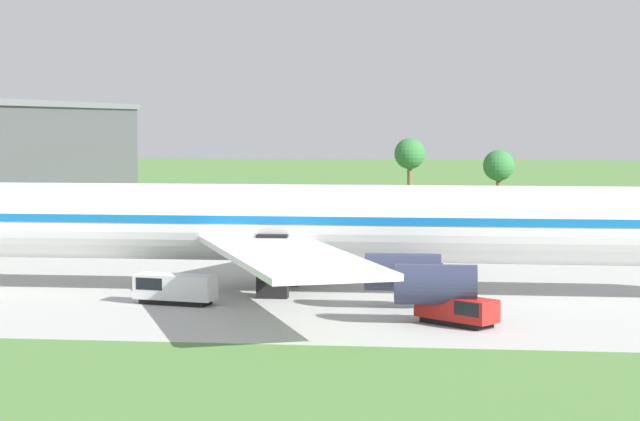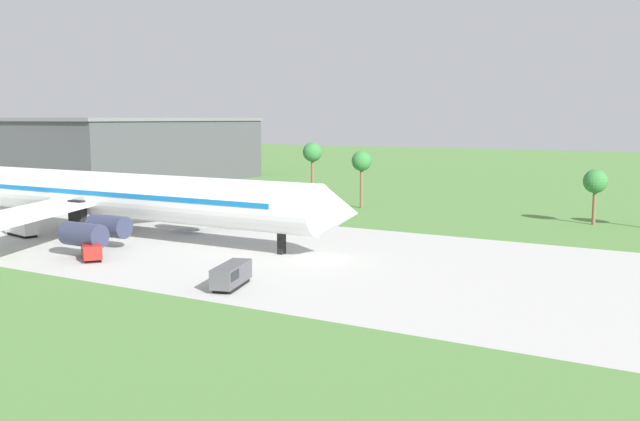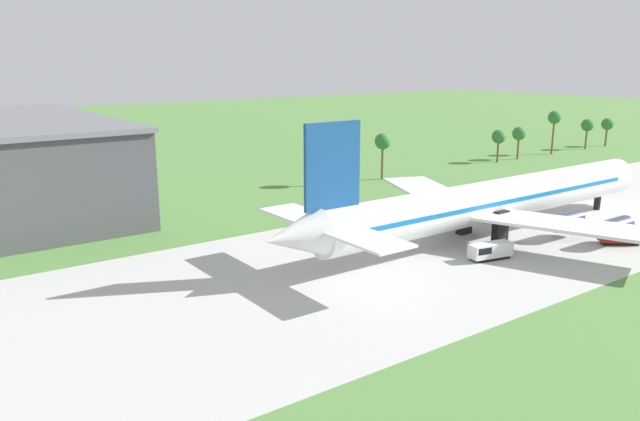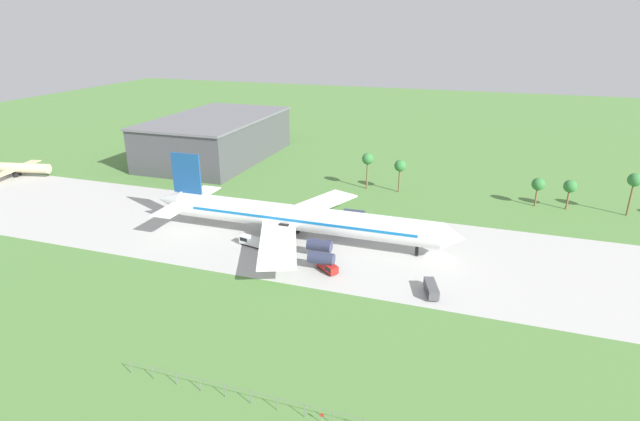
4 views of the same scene
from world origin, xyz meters
name	(u,v)px [view 2 (image 2 of 4)]	position (x,y,z in m)	size (l,w,h in m)	color
ground_plane	(321,258)	(0.00, 0.00, 0.00)	(600.00, 600.00, 0.00)	#517F3D
taxiway_strip	(321,258)	(0.00, 0.00, 0.01)	(320.00, 44.00, 0.02)	#B2B2AD
jet_airliner	(106,195)	(-34.19, -0.39, 5.52)	(78.67, 52.37, 19.07)	white
baggage_tug	(231,275)	(0.17, -17.03, 1.22)	(3.77, 6.58, 2.25)	black
fuel_truck	(92,250)	(-21.90, -14.17, 1.06)	(5.80, 5.16, 1.93)	black
catering_van	(21,227)	(-43.16, -7.55, 1.22)	(6.41, 3.21, 2.24)	black
terminal_building	(134,150)	(-91.38, 61.81, 8.09)	(36.72, 61.20, 16.14)	#47474C
palm_tree_row	(629,175)	(26.97, 43.46, 7.76)	(104.28, 3.60, 12.04)	brown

